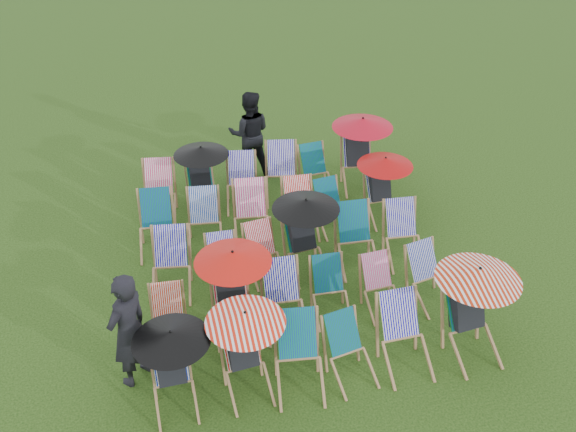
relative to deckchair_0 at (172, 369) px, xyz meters
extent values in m
plane|color=black|center=(2.10, 2.20, -0.63)|extent=(100.00, 100.00, 0.00)
cube|color=#071E95|center=(-0.02, 0.17, -0.05)|extent=(0.44, 0.33, 0.52)
cube|color=black|center=(-0.02, 0.13, -0.05)|extent=(0.37, 0.38, 0.55)
sphere|color=tan|center=(-0.02, 0.22, 0.24)|extent=(0.19, 0.19, 0.19)
cylinder|color=black|center=(0.04, 0.09, 0.19)|extent=(0.03, 0.03, 0.64)
cone|color=black|center=(0.04, 0.09, 0.49)|extent=(1.01, 1.01, 0.16)
cube|color=red|center=(0.93, 0.22, -0.02)|extent=(0.49, 0.38, 0.55)
cube|color=black|center=(0.93, 0.17, -0.02)|extent=(0.42, 0.43, 0.58)
sphere|color=tan|center=(0.93, 0.27, 0.28)|extent=(0.20, 0.20, 0.20)
cylinder|color=black|center=(1.00, 0.14, 0.24)|extent=(0.03, 0.03, 0.67)
cone|color=red|center=(1.00, 0.14, 0.54)|extent=(1.06, 1.06, 0.16)
cube|color=#0B764B|center=(1.69, 0.17, 0.06)|extent=(0.56, 0.45, 0.62)
cube|color=#096037|center=(2.33, 0.13, -0.03)|extent=(0.51, 0.41, 0.54)
cube|color=#1008AB|center=(3.18, 0.19, 0.06)|extent=(0.53, 0.39, 0.62)
cube|color=#085E20|center=(4.15, 0.14, 0.06)|extent=(0.55, 0.43, 0.62)
cube|color=black|center=(4.15, 0.09, 0.06)|extent=(0.47, 0.49, 0.65)
sphere|color=tan|center=(4.14, 0.20, 0.39)|extent=(0.23, 0.23, 0.23)
cylinder|color=black|center=(4.22, 0.05, 0.34)|extent=(0.03, 0.03, 0.76)
cone|color=#B32509|center=(4.22, 0.05, 0.69)|extent=(1.19, 1.19, 0.18)
cube|color=red|center=(0.05, 1.36, -0.05)|extent=(0.46, 0.35, 0.52)
cube|color=red|center=(0.99, 1.42, 0.02)|extent=(0.50, 0.38, 0.58)
cube|color=black|center=(0.99, 1.37, 0.02)|extent=(0.42, 0.44, 0.61)
sphere|color=tan|center=(0.99, 1.47, 0.34)|extent=(0.21, 0.21, 0.21)
cylinder|color=black|center=(1.05, 1.32, 0.29)|extent=(0.03, 0.03, 0.72)
cone|color=red|center=(1.05, 1.32, 0.62)|extent=(1.13, 1.13, 0.17)
cube|color=#08068D|center=(1.75, 1.34, 0.04)|extent=(0.52, 0.40, 0.60)
cube|color=#096532|center=(2.50, 1.39, -0.04)|extent=(0.47, 0.35, 0.53)
cube|color=#FF3392|center=(3.27, 1.31, -0.06)|extent=(0.45, 0.34, 0.51)
cube|color=#071392|center=(4.04, 1.32, -0.02)|extent=(0.52, 0.43, 0.55)
cube|color=#0C08A7|center=(0.22, 2.57, 0.05)|extent=(0.56, 0.45, 0.61)
cube|color=#1208A8|center=(1.01, 2.42, -0.06)|extent=(0.44, 0.33, 0.51)
cube|color=red|center=(1.67, 2.55, -0.04)|extent=(0.49, 0.38, 0.53)
cube|color=#0A7026|center=(2.36, 2.50, 0.01)|extent=(0.52, 0.41, 0.57)
cube|color=black|center=(2.36, 2.45, 0.01)|extent=(0.45, 0.46, 0.60)
sphere|color=tan|center=(2.35, 2.55, 0.32)|extent=(0.21, 0.21, 0.21)
cylinder|color=black|center=(2.43, 2.41, 0.27)|extent=(0.03, 0.03, 0.70)
cone|color=black|center=(2.43, 2.41, 0.60)|extent=(1.11, 1.11, 0.17)
cube|color=#0A6C42|center=(3.29, 2.48, 0.07)|extent=(0.55, 0.42, 0.63)
cube|color=#0B0690|center=(4.13, 2.45, 0.03)|extent=(0.53, 0.41, 0.59)
cube|color=#096535|center=(0.08, 3.74, 0.05)|extent=(0.55, 0.43, 0.62)
cube|color=#072E95|center=(0.90, 3.68, 0.02)|extent=(0.53, 0.42, 0.58)
cube|color=#DB2B79|center=(1.74, 3.64, 0.06)|extent=(0.57, 0.45, 0.62)
cube|color=red|center=(2.62, 3.64, 0.01)|extent=(0.51, 0.39, 0.58)
cube|color=#0A6A42|center=(3.15, 3.58, -0.04)|extent=(0.49, 0.39, 0.53)
cube|color=#082CA5|center=(4.17, 3.63, -0.04)|extent=(0.46, 0.35, 0.53)
cube|color=black|center=(4.18, 3.58, -0.04)|extent=(0.39, 0.40, 0.56)
sphere|color=tan|center=(4.17, 3.67, 0.25)|extent=(0.20, 0.20, 0.20)
cylinder|color=black|center=(4.23, 3.55, 0.21)|extent=(0.03, 0.03, 0.65)
cone|color=#A30909|center=(4.23, 3.55, 0.50)|extent=(1.02, 1.02, 0.16)
cube|color=#D62A63|center=(0.21, 4.82, 0.05)|extent=(0.56, 0.45, 0.61)
cube|color=#096529|center=(0.98, 4.82, -0.03)|extent=(0.45, 0.33, 0.54)
cube|color=black|center=(0.98, 4.77, -0.03)|extent=(0.38, 0.39, 0.56)
sphere|color=tan|center=(0.98, 4.87, 0.26)|extent=(0.20, 0.20, 0.20)
cylinder|color=black|center=(1.04, 4.74, 0.22)|extent=(0.03, 0.03, 0.66)
cone|color=black|center=(1.04, 4.74, 0.52)|extent=(1.03, 1.03, 0.16)
cube|color=#1308AD|center=(1.79, 4.77, 0.03)|extent=(0.55, 0.45, 0.59)
cube|color=#100791|center=(2.61, 4.89, 0.07)|extent=(0.59, 0.48, 0.63)
cube|color=#0A7235|center=(3.24, 4.85, -0.01)|extent=(0.50, 0.39, 0.56)
cube|color=#1308A5|center=(4.17, 4.88, 0.06)|extent=(0.57, 0.45, 0.62)
cube|color=black|center=(4.16, 4.82, 0.06)|extent=(0.49, 0.51, 0.65)
sphere|color=tan|center=(4.18, 4.93, 0.40)|extent=(0.23, 0.23, 0.23)
cylinder|color=black|center=(4.22, 4.77, 0.35)|extent=(0.03, 0.03, 0.76)
cone|color=#AD091A|center=(4.22, 4.77, 0.70)|extent=(1.20, 1.20, 0.19)
imported|color=black|center=(-0.49, 0.56, 0.27)|extent=(0.77, 0.77, 1.80)
imported|color=black|center=(2.14, 5.68, 0.27)|extent=(0.99, 0.84, 1.80)
camera|label=1|loc=(0.07, -5.84, 6.27)|focal=40.00mm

